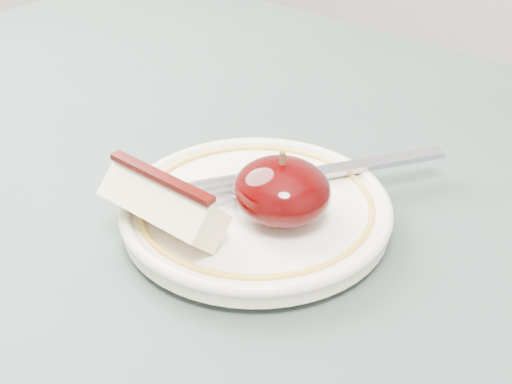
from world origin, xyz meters
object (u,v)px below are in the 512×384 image
Objects in this scene: apple_half at (282,191)px; fork at (311,174)px; table at (120,337)px; plate at (256,210)px.

fork is at bearing 103.37° from apple_half.
table is at bearing -140.04° from apple_half.
table is 0.17m from apple_half.
table is 0.14m from plate.
apple_half is at bearing -134.26° from fork.
fork reaches higher than plate.
apple_half is (0.02, -0.00, 0.02)m from plate.
fork reaches higher than table.
apple_half reaches higher than plate.
fork is (0.08, 0.12, 0.11)m from table.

